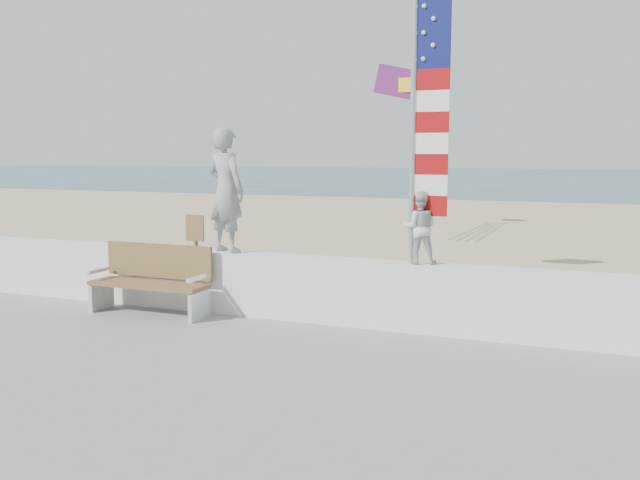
% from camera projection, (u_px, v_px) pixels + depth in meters
% --- Properties ---
extents(ground, '(220.00, 220.00, 0.00)m').
position_uv_depth(ground, '(245.00, 376.00, 7.67)').
color(ground, '#304C60').
rests_on(ground, ground).
extents(sand, '(90.00, 40.00, 0.08)m').
position_uv_depth(sand, '(426.00, 259.00, 15.95)').
color(sand, tan).
rests_on(sand, ground).
extents(seawall, '(30.00, 0.35, 0.90)m').
position_uv_depth(seawall, '(312.00, 289.00, 9.43)').
color(seawall, silver).
rests_on(seawall, boardwalk).
extents(adult, '(0.76, 0.62, 1.79)m').
position_uv_depth(adult, '(226.00, 190.00, 9.75)').
color(adult, gray).
rests_on(adult, seawall).
extents(child, '(0.53, 0.46, 0.94)m').
position_uv_depth(child, '(420.00, 228.00, 8.75)').
color(child, silver).
rests_on(child, seawall).
extents(bench, '(1.80, 0.57, 1.00)m').
position_uv_depth(bench, '(152.00, 279.00, 9.87)').
color(bench, brown).
rests_on(bench, boardwalk).
extents(flag, '(0.50, 0.08, 3.50)m').
position_uv_depth(flag, '(423.00, 115.00, 8.56)').
color(flag, silver).
rests_on(flag, seawall).
extents(parafoil_kite, '(1.07, 0.42, 0.71)m').
position_uv_depth(parafoil_kite, '(403.00, 83.00, 12.72)').
color(parafoil_kite, red).
rests_on(parafoil_kite, ground).
extents(sign, '(0.32, 0.07, 1.46)m').
position_uv_depth(sign, '(196.00, 252.00, 10.79)').
color(sign, brown).
rests_on(sign, sand).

